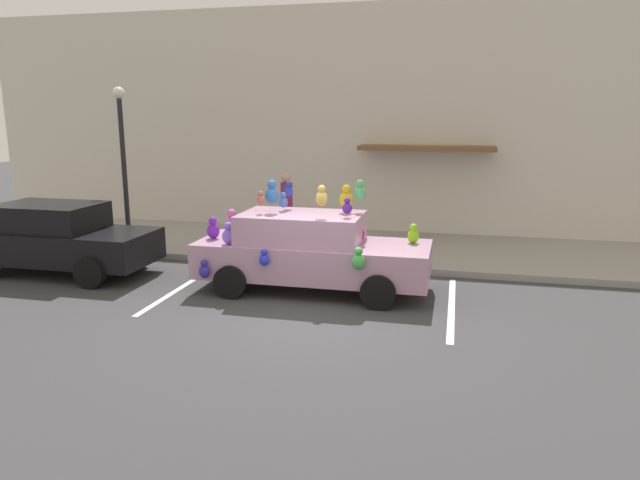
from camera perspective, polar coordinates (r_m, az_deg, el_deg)
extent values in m
plane|color=#38383A|center=(10.16, -1.27, -7.41)|extent=(60.00, 60.00, 0.00)
cube|color=gray|center=(14.84, 3.60, -0.75)|extent=(24.00, 4.00, 0.15)
cube|color=beige|center=(16.58, 5.05, 11.50)|extent=(24.00, 0.30, 6.40)
cube|color=brown|center=(15.89, 10.50, 8.97)|extent=(3.60, 1.10, 0.12)
cube|color=silver|center=(10.81, 12.90, -6.48)|extent=(0.12, 3.60, 0.01)
cube|color=silver|center=(12.05, -13.51, -4.55)|extent=(0.12, 3.60, 0.01)
cube|color=#AB809C|center=(11.34, -0.70, -1.90)|extent=(4.55, 1.65, 0.68)
cube|color=#AB809C|center=(11.26, -1.83, 1.23)|extent=(2.37, 1.45, 0.56)
cylinder|color=black|center=(11.96, 6.84, -2.83)|extent=(0.64, 0.22, 0.64)
cylinder|color=black|center=(10.39, 5.78, -5.15)|extent=(0.64, 0.22, 0.64)
cylinder|color=black|center=(12.58, -6.03, -2.05)|extent=(0.64, 0.22, 0.64)
cylinder|color=black|center=(11.09, -8.84, -4.10)|extent=(0.64, 0.22, 0.64)
ellipsoid|color=#2A92DC|center=(11.28, -7.64, 0.36)|extent=(0.22, 0.18, 0.26)
sphere|color=#2A92DC|center=(11.24, -7.67, 1.24)|extent=(0.14, 0.14, 0.14)
ellipsoid|color=#2736A0|center=(11.78, -3.14, 4.85)|extent=(0.18, 0.15, 0.22)
sphere|color=#2736A0|center=(11.76, -3.15, 5.57)|extent=(0.12, 0.12, 0.12)
ellipsoid|color=green|center=(10.19, 3.83, -2.18)|extent=(0.24, 0.20, 0.28)
sphere|color=green|center=(10.15, 3.84, -1.12)|extent=(0.15, 0.15, 0.15)
ellipsoid|color=#7ACE17|center=(11.29, 9.22, 0.35)|extent=(0.23, 0.18, 0.27)
sphere|color=#7ACE17|center=(11.25, 9.25, 1.26)|extent=(0.14, 0.14, 0.14)
ellipsoid|color=#2A5CA1|center=(11.27, -4.78, 4.41)|extent=(0.27, 0.22, 0.32)
sphere|color=#2A5CA1|center=(11.24, -4.80, 5.53)|extent=(0.17, 0.17, 0.17)
ellipsoid|color=#4065AF|center=(11.50, -3.65, 3.76)|extent=(0.18, 0.15, 0.21)
sphere|color=#4065AF|center=(11.48, -3.66, 4.48)|extent=(0.11, 0.11, 0.11)
ellipsoid|color=#A25142|center=(11.23, -5.89, 3.98)|extent=(0.15, 0.13, 0.18)
sphere|color=#A25142|center=(11.22, -5.90, 4.61)|extent=(0.10, 0.10, 0.10)
ellipsoid|color=gold|center=(10.67, 0.16, 4.12)|extent=(0.23, 0.19, 0.27)
sphere|color=gold|center=(10.65, 0.16, 5.10)|extent=(0.14, 0.14, 0.14)
ellipsoid|color=#55B717|center=(12.12, -6.80, 1.04)|extent=(0.15, 0.13, 0.18)
sphere|color=#55B717|center=(12.10, -6.81, 1.63)|extent=(0.10, 0.10, 0.10)
ellipsoid|color=olive|center=(11.24, -7.43, 0.50)|extent=(0.27, 0.22, 0.32)
sphere|color=olive|center=(11.20, -7.46, 1.62)|extent=(0.17, 0.17, 0.17)
ellipsoid|color=purple|center=(11.75, -10.54, 0.87)|extent=(0.26, 0.21, 0.31)
sphere|color=purple|center=(11.71, -10.58, 1.88)|extent=(0.16, 0.16, 0.16)
ellipsoid|color=#2630D2|center=(10.65, -5.56, -2.00)|extent=(0.19, 0.15, 0.22)
sphere|color=#2630D2|center=(10.62, -5.57, -1.20)|extent=(0.12, 0.12, 0.12)
ellipsoid|color=#825FE8|center=(11.19, -9.05, 0.33)|extent=(0.25, 0.21, 0.30)
sphere|color=#825FE8|center=(11.15, -9.09, 1.37)|extent=(0.16, 0.16, 0.16)
ellipsoid|color=#B62371|center=(11.21, 3.80, 0.50)|extent=(0.26, 0.21, 0.30)
sphere|color=#B62371|center=(11.17, 3.81, 1.56)|extent=(0.16, 0.16, 0.16)
ellipsoid|color=#BA9614|center=(11.29, 2.62, 3.95)|extent=(0.27, 0.22, 0.32)
sphere|color=#BA9614|center=(11.26, 2.63, 5.07)|extent=(0.17, 0.17, 0.17)
ellipsoid|color=#49A76A|center=(11.33, 3.97, 4.64)|extent=(0.24, 0.20, 0.28)
sphere|color=#49A76A|center=(11.31, 3.99, 5.62)|extent=(0.15, 0.15, 0.15)
ellipsoid|color=#431C8D|center=(10.74, 2.71, 3.15)|extent=(0.18, 0.15, 0.22)
sphere|color=#431C8D|center=(10.72, 2.72, 3.94)|extent=(0.12, 0.12, 0.12)
ellipsoid|color=#D25AB2|center=(12.37, -8.71, 1.58)|extent=(0.29, 0.23, 0.34)
sphere|color=#D25AB2|center=(12.33, -8.74, 2.64)|extent=(0.18, 0.18, 0.18)
ellipsoid|color=#2F238E|center=(11.16, -11.39, -3.10)|extent=(0.21, 0.17, 0.25)
sphere|color=#2F238E|center=(11.11, -11.43, -2.24)|extent=(0.14, 0.14, 0.14)
ellipsoid|color=#669D2B|center=(12.32, -7.38, 1.40)|extent=(0.22, 0.18, 0.26)
sphere|color=#669D2B|center=(12.29, -7.40, 2.21)|extent=(0.14, 0.14, 0.14)
cube|color=black|center=(13.79, -24.39, -0.43)|extent=(4.19, 1.67, 0.68)
cube|color=black|center=(13.81, -25.31, 2.12)|extent=(2.18, 1.47, 0.56)
cylinder|color=black|center=(13.80, -17.89, -1.29)|extent=(0.64, 0.22, 0.64)
cylinder|color=black|center=(12.45, -21.83, -3.03)|extent=(0.64, 0.22, 0.64)
cylinder|color=black|center=(15.30, -26.26, -0.69)|extent=(0.64, 0.22, 0.64)
ellipsoid|color=#9E723D|center=(13.95, -2.15, -0.18)|extent=(0.41, 0.34, 0.51)
sphere|color=#9E723D|center=(13.88, -2.17, 1.29)|extent=(0.29, 0.29, 0.29)
sphere|color=#9E723D|center=(13.89, -2.57, 1.72)|extent=(0.12, 0.12, 0.12)
sphere|color=#9E723D|center=(13.83, -1.76, 1.68)|extent=(0.12, 0.12, 0.12)
cylinder|color=black|center=(15.13, -18.80, 6.17)|extent=(0.12, 0.12, 3.65)
sphere|color=#EAEACC|center=(15.06, -19.33, 13.62)|extent=(0.28, 0.28, 0.28)
cylinder|color=#832661|center=(14.83, -3.31, 2.66)|extent=(0.31, 0.31, 1.58)
sphere|color=tan|center=(14.71, -3.35, 6.18)|extent=(0.25, 0.25, 0.25)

